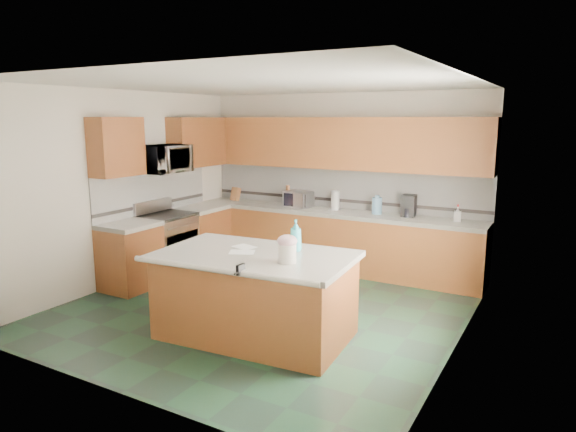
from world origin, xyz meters
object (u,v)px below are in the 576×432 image
Objects in this scene: toaster_oven at (299,199)px; soap_bottle_island at (296,235)px; knife_block at (236,194)px; island_top at (255,256)px; island_base at (256,298)px; treat_jar at (287,253)px; coffee_maker at (409,206)px.

soap_bottle_island is at bearing -50.44° from toaster_oven.
soap_bottle_island is at bearing -43.87° from knife_block.
island_top is at bearing -158.09° from soap_bottle_island.
island_base is 0.79m from soap_bottle_island.
treat_jar is 0.47m from soap_bottle_island.
island_base is 3.59m from knife_block.
island_base is at bearing -50.98° from knife_block.
island_top is 0.48m from soap_bottle_island.
island_top is 6.01× the size of soap_bottle_island.
toaster_oven is (-1.44, 2.92, 0.03)m from treat_jar.
toaster_oven is at bearing 97.50° from soap_bottle_island.
knife_block reaches higher than island_top.
treat_jar is at bearing -46.94° from knife_block.
coffee_maker is (0.34, 2.95, 0.07)m from treat_jar.
soap_bottle_island is 0.80× the size of toaster_oven.
island_base is at bearing -158.09° from soap_bottle_island.
coffee_maker is at bearing 69.51° from island_top.
soap_bottle_island is 2.80m from toaster_oven.
island_top is 9.00× the size of knife_block.
treat_jar is 0.55× the size of soap_bottle_island.
treat_jar is 3.26m from toaster_oven.
treat_jar is at bearing -99.90° from coffee_maker.
island_base is 2.99m from coffee_maker.
knife_block is 0.53× the size of toaster_oven.
treat_jar is 3.96m from knife_block.
coffee_maker reaches higher than knife_block.
soap_bottle_island is at bearing 37.67° from island_base.
island_top is at bearing 170.55° from treat_jar.
island_top is 2.94m from toaster_oven.
island_base is 3.00m from toaster_oven.
knife_block is at bearing 177.27° from coffee_maker.
treat_jar is 2.97m from coffee_maker.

